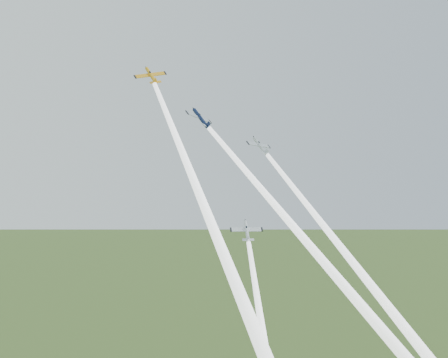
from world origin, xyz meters
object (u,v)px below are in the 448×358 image
Objects in this scene: plane_yellow at (151,76)px; plane_silver_low at (247,231)px; plane_navy at (201,118)px; plane_silver_right at (260,146)px.

plane_yellow reaches higher than plane_silver_low.
plane_yellow reaches higher than plane_navy.
plane_silver_low is (16.39, -12.82, -33.05)m from plane_yellow.
plane_silver_low is at bearing -149.86° from plane_silver_right.
plane_yellow is 0.98× the size of plane_navy.
plane_yellow is at bearing 102.19° from plane_navy.
plane_silver_right is 1.02× the size of plane_silver_low.
plane_navy reaches higher than plane_silver_low.
plane_yellow is 1.05× the size of plane_silver_low.
plane_navy is at bearing -53.21° from plane_yellow.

